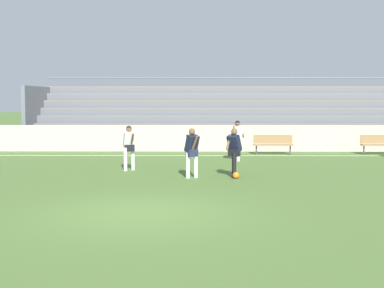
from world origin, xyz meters
The scene contains 11 objects.
ground_plane centered at (0.00, 0.00, 0.00)m, with size 160.00×160.00×0.00m, color #4C6B30.
field_line_sideline centered at (0.00, 12.10, 0.00)m, with size 44.00×0.12×0.01m, color white.
sideline_wall centered at (0.00, 14.06, 0.64)m, with size 48.00×0.16×1.27m, color beige.
bleacher_stand centered at (3.97, 17.30, 1.69)m, with size 22.96×5.18×3.80m.
bench_near_wall_gap centered at (9.76, 12.64, 0.55)m, with size 1.80×0.40×0.90m.
bench_centre_sideline centered at (4.82, 12.64, 0.55)m, with size 1.80×0.40×0.90m.
player_dark_challenging centered at (1.14, 5.40, 0.97)m, with size 0.53×0.65×1.64m.
player_dark_pressing_high centered at (2.53, 5.54, 0.96)m, with size 0.60×0.54×1.63m.
player_white_wide_left centered at (-1.15, 7.16, 0.96)m, with size 0.49×0.71×1.63m.
player_white_deep_cover centered at (2.98, 10.19, 1.00)m, with size 0.64×0.52×1.67m.
soccer_ball centered at (2.58, 5.22, 0.11)m, with size 0.22×0.22×0.22m, color orange.
Camera 1 is at (1.31, -12.18, 2.67)m, focal length 50.52 mm.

